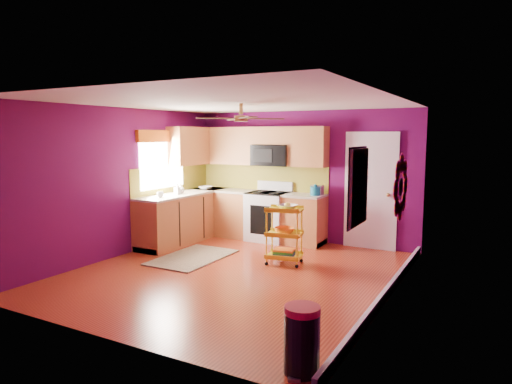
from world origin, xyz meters
The scene contains 18 objects.
ground centered at (0.00, 0.00, 0.00)m, with size 5.00×5.00×0.00m, color maroon.
room_envelope centered at (0.03, 0.00, 1.63)m, with size 4.54×5.04×2.52m.
lower_cabinets centered at (-1.35, 1.82, 0.43)m, with size 2.81×2.31×0.94m.
electric_range centered at (-0.55, 2.17, 0.48)m, with size 0.76×0.66×1.13m.
upper_cabinetry centered at (-1.24, 2.17, 1.80)m, with size 2.80×2.30×1.26m.
left_window centered at (-2.22, 1.05, 1.74)m, with size 0.08×1.35×1.08m.
panel_door centered at (1.35, 2.47, 1.02)m, with size 0.95×0.11×2.15m.
right_wall_art centered at (2.23, -0.34, 1.44)m, with size 0.04×2.74×1.04m.
ceiling_fan centered at (0.00, 0.20, 2.29)m, with size 1.01×1.01×0.26m.
shag_rug centered at (-1.06, 0.38, 0.01)m, with size 0.92×1.50×0.02m, color black.
rolling_cart centered at (0.43, 0.81, 0.51)m, with size 0.62×0.50×0.99m.
trash_can centered at (1.99, -2.17, 0.30)m, with size 0.40×0.40×0.60m.
teal_kettle centered at (0.40, 2.19, 1.02)m, with size 0.18×0.18×0.21m.
toaster centered at (0.40, 2.28, 1.03)m, with size 0.22×0.15×0.18m, color beige.
soap_bottle_a centered at (-1.90, 1.07, 1.04)m, with size 0.09×0.10×0.21m, color #EA3F72.
soap_bottle_b centered at (-1.94, 1.22, 1.03)m, with size 0.15×0.15×0.19m, color white.
counter_dish centered at (-1.91, 2.01, 0.97)m, with size 0.27×0.27×0.07m, color white.
counter_cup centered at (-1.94, 0.63, 0.99)m, with size 0.12×0.12×0.09m, color white.
Camera 1 is at (3.43, -5.61, 2.03)m, focal length 32.00 mm.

